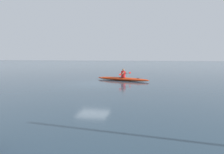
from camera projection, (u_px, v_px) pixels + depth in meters
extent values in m
plane|color=#283D4C|center=(93.00, 84.00, 16.77)|extent=(160.00, 160.00, 0.00)
ellipsoid|color=red|center=(122.00, 79.00, 18.96)|extent=(5.13, 2.14, 0.30)
torus|color=black|center=(122.00, 78.00, 18.94)|extent=(0.76, 0.76, 0.04)
cylinder|color=black|center=(138.00, 78.00, 18.21)|extent=(0.18, 0.18, 0.02)
cylinder|color=red|center=(123.00, 74.00, 18.87)|extent=(0.39, 0.39, 0.57)
sphere|color=#936B4C|center=(123.00, 70.00, 18.83)|extent=(0.21, 0.21, 0.21)
cylinder|color=black|center=(125.00, 74.00, 18.77)|extent=(0.63, 2.00, 0.03)
ellipsoid|color=red|center=(130.00, 73.00, 19.68)|extent=(0.15, 0.39, 0.17)
ellipsoid|color=red|center=(120.00, 74.00, 17.86)|extent=(0.15, 0.39, 0.17)
cylinder|color=#936B4C|center=(125.00, 73.00, 19.08)|extent=(0.18, 0.31, 0.34)
cylinder|color=#936B4C|center=(123.00, 74.00, 18.57)|extent=(0.25, 0.25, 0.34)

